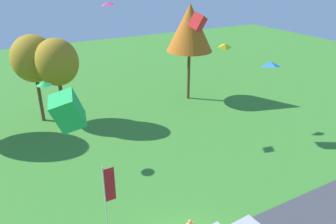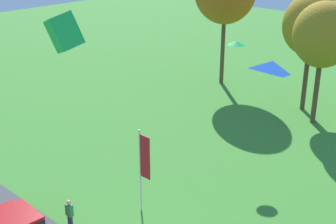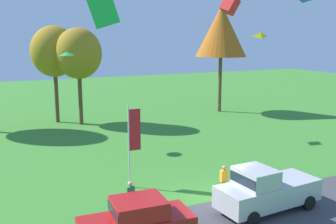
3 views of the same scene
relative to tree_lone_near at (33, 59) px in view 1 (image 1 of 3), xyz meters
The scene contains 10 objects.
tree_lone_near is the anchor object (origin of this frame).
tree_far_left 2.61m from the tree_lone_near, 45.98° to the right, with size 4.16×4.16×8.77m.
tree_center_back 16.97m from the tree_lone_near, ahead, with size 5.30×5.30×11.19m.
flag_banner 18.67m from the tree_lone_near, 87.21° to the right, with size 0.71×0.08×4.49m.
kite_delta_high_right 8.82m from the tree_lone_near, 93.44° to the right, with size 1.08×1.08×0.25m, color green.
kite_box_trailing_tail 20.91m from the tree_lone_near, 93.47° to the right, with size 1.04×1.04×1.45m, color green.
kite_diamond_topmost 23.72m from the tree_lone_near, 66.68° to the right, with size 0.81×1.05×0.30m, color blue.
kite_box_high_left 16.36m from the tree_lone_near, 39.03° to the right, with size 0.96×0.96×1.34m, color red.
kite_diamond_low_drifter 18.53m from the tree_lone_near, 32.90° to the right, with size 1.08×0.71×0.39m, color yellow.
kite_diamond_near_flag 10.30m from the tree_lone_near, 49.89° to the right, with size 0.79×1.09×0.27m, color #EA4C9E.
Camera 1 is at (-7.23, -11.64, 14.76)m, focal length 35.00 mm.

